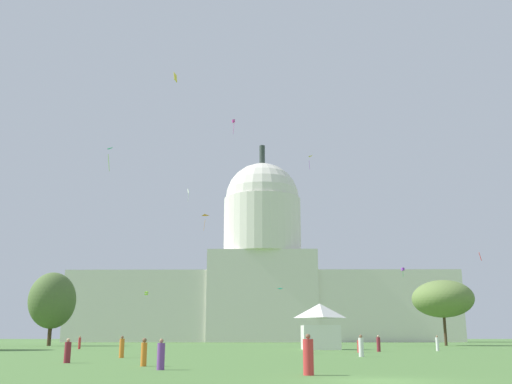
{
  "coord_description": "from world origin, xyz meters",
  "views": [
    {
      "loc": [
        -4.26,
        -22.61,
        1.59
      ],
      "look_at": [
        -5.93,
        104.25,
        32.84
      ],
      "focal_mm": 41.28,
      "sensor_mm": 36.0,
      "label": 1
    }
  ],
  "objects": [
    {
      "name": "ground_plane",
      "position": [
        0.0,
        0.0,
        0.0
      ],
      "size": [
        800.0,
        800.0,
        0.0
      ],
      "primitive_type": "plane",
      "color": "#4C7538"
    },
    {
      "name": "tree_east_mid",
      "position": [
        28.59,
        87.22,
        8.33
      ],
      "size": [
        12.86,
        13.39,
        11.73
      ],
      "color": "#42301E",
      "rests_on": "ground_plane"
    },
    {
      "name": "kite_white_mid",
      "position": [
        -20.83,
        102.58,
        32.46
      ],
      "size": [
        0.54,
        0.99,
        2.98
      ],
      "rotation": [
        0.0,
        0.0,
        4.17
      ],
      "color": "white"
    },
    {
      "name": "person_orange_lawn_far_right",
      "position": [
        -15.21,
        24.04,
        0.76
      ],
      "size": [
        0.42,
        0.42,
        1.65
      ],
      "rotation": [
        0.0,
        0.0,
        1.43
      ],
      "color": "orange",
      "rests_on": "ground_plane"
    },
    {
      "name": "person_white_near_tree_east",
      "position": [
        15.47,
        46.67,
        0.8
      ],
      "size": [
        0.47,
        0.47,
        1.71
      ],
      "rotation": [
        0.0,
        0.0,
        5.25
      ],
      "color": "silver",
      "rests_on": "ground_plane"
    },
    {
      "name": "kite_lime_low",
      "position": [
        -30.82,
        111.48,
        11.11
      ],
      "size": [
        0.79,
        0.82,
        0.86
      ],
      "rotation": [
        0.0,
        0.0,
        5.98
      ],
      "color": "#8CD133"
    },
    {
      "name": "person_purple_near_tree_west",
      "position": [
        -9.34,
        7.37,
        0.68
      ],
      "size": [
        0.45,
        0.45,
        1.49
      ],
      "rotation": [
        0.0,
        0.0,
        4.49
      ],
      "color": "#703D93",
      "rests_on": "ground_plane"
    },
    {
      "name": "person_red_edge_east",
      "position": [
        5.56,
        40.01,
        0.67
      ],
      "size": [
        0.54,
        0.54,
        1.49
      ],
      "rotation": [
        0.0,
        0.0,
        1.8
      ],
      "color": "red",
      "rests_on": "ground_plane"
    },
    {
      "name": "person_white_deep_crowd",
      "position": [
        0.25,
        38.49,
        0.76
      ],
      "size": [
        0.59,
        0.59,
        1.69
      ],
      "rotation": [
        0.0,
        0.0,
        3.54
      ],
      "color": "silver",
      "rests_on": "ground_plane"
    },
    {
      "name": "person_red_edge_west",
      "position": [
        -28.47,
        56.66,
        0.8
      ],
      "size": [
        0.37,
        0.37,
        1.7
      ],
      "rotation": [
        0.0,
        0.0,
        6.15
      ],
      "color": "red",
      "rests_on": "ground_plane"
    },
    {
      "name": "kite_magenta_high",
      "position": [
        -11.6,
        113.78,
        53.09
      ],
      "size": [
        0.8,
        0.77,
        3.86
      ],
      "rotation": [
        0.0,
        0.0,
        1.84
      ],
      "color": "#D1339E"
    },
    {
      "name": "kite_yellow_high",
      "position": [
        -17.47,
        58.95,
        39.5
      ],
      "size": [
        0.45,
        1.2,
        1.34
      ],
      "rotation": [
        0.0,
        0.0,
        0.55
      ],
      "color": "yellow"
    },
    {
      "name": "capitol_building",
      "position": [
        -4.66,
        160.32,
        18.83
      ],
      "size": [
        116.63,
        24.29,
        62.21
      ],
      "color": "silver",
      "rests_on": "ground_plane"
    },
    {
      "name": "kite_turquoise_low",
      "position": [
        -0.39,
        117.1,
        12.01
      ],
      "size": [
        1.13,
        0.79,
        0.32
      ],
      "rotation": [
        0.0,
        0.0,
        3.09
      ],
      "color": "teal"
    },
    {
      "name": "person_orange_back_left",
      "position": [
        -10.89,
        10.94,
        0.71
      ],
      "size": [
        0.4,
        0.4,
        1.52
      ],
      "rotation": [
        0.0,
        0.0,
        4.46
      ],
      "color": "orange",
      "rests_on": "ground_plane"
    },
    {
      "name": "kite_red_low",
      "position": [
        26.56,
        61.17,
        12.66
      ],
      "size": [
        0.57,
        0.82,
        1.29
      ],
      "rotation": [
        0.0,
        0.0,
        0.48
      ],
      "color": "red"
    },
    {
      "name": "event_tent",
      "position": [
        2.87,
        53.76,
        2.81
      ],
      "size": [
        4.95,
        4.77,
        5.69
      ],
      "rotation": [
        0.0,
        0.0,
        0.03
      ],
      "color": "white",
      "rests_on": "ground_plane"
    },
    {
      "name": "person_maroon_back_right",
      "position": [
        -16.45,
        15.0,
        0.67
      ],
      "size": [
        0.56,
        0.56,
        1.49
      ],
      "rotation": [
        0.0,
        0.0,
        2.33
      ],
      "color": "maroon",
      "rests_on": "ground_plane"
    },
    {
      "name": "kite_gold_high",
      "position": [
        7.92,
        129.37,
        48.32
      ],
      "size": [
        1.28,
        1.78,
        3.36
      ],
      "rotation": [
        0.0,
        0.0,
        5.04
      ],
      "color": "gold"
    },
    {
      "name": "kite_violet_low",
      "position": [
        29.02,
        118.67,
        17.21
      ],
      "size": [
        0.83,
        0.84,
        2.26
      ],
      "rotation": [
        0.0,
        0.0,
        3.58
      ],
      "color": "purple"
    },
    {
      "name": "person_red_lawn_far_left",
      "position": [
        -2.38,
        3.31,
        0.77
      ],
      "size": [
        0.54,
        0.54,
        1.71
      ],
      "rotation": [
        0.0,
        0.0,
        4.46
      ],
      "color": "red",
      "rests_on": "ground_plane"
    },
    {
      "name": "kite_orange_mid",
      "position": [
        -19.94,
        129.97,
        32.6
      ],
      "size": [
        1.8,
        1.26,
        4.17
      ],
      "rotation": [
        0.0,
        0.0,
        6.04
      ],
      "color": "orange"
    },
    {
      "name": "tree_west_far",
      "position": [
        -41.95,
        83.12,
        7.85
      ],
      "size": [
        9.98,
        10.53,
        12.81
      ],
      "color": "#42301E",
      "rests_on": "ground_plane"
    },
    {
      "name": "person_white_mid_right",
      "position": [
        3.62,
        26.79,
        0.8
      ],
      "size": [
        0.48,
        0.48,
        1.75
      ],
      "rotation": [
        0.0,
        0.0,
        4.93
      ],
      "color": "silver",
      "rests_on": "ground_plane"
    },
    {
      "name": "person_maroon_back_center",
      "position": [
        8.18,
        43.45,
        0.8
      ],
      "size": [
        0.48,
        0.48,
        1.74
      ],
      "rotation": [
        0.0,
        0.0,
        4.5
      ],
      "color": "maroon",
      "rests_on": "ground_plane"
    },
    {
      "name": "kite_cyan_mid",
      "position": [
        -28.76,
        65.05,
        29.73
      ],
      "size": [
        1.35,
        1.37,
        3.44
      ],
      "rotation": [
        0.0,
        0.0,
        5.47
      ],
      "color": "#33BCDB"
    }
  ]
}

